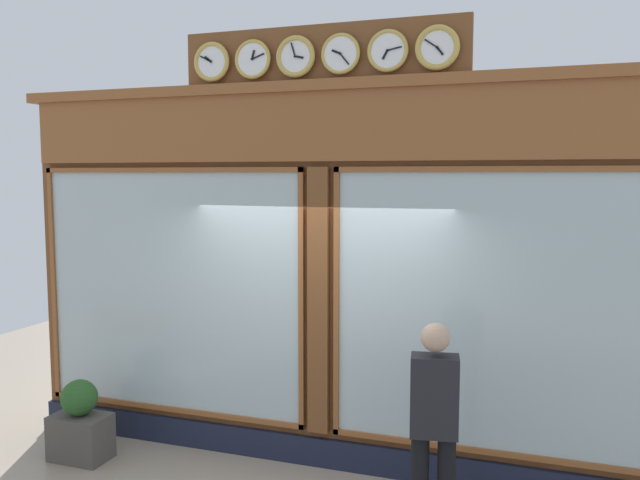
# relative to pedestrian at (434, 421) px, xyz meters

# --- Properties ---
(shop_facade) EXTENTS (6.51, 0.42, 4.15)m
(shop_facade) POSITION_rel_pedestrian_xyz_m (1.24, -1.04, 0.93)
(shop_facade) COLOR brown
(shop_facade) RESTS_ON ground_plane
(pedestrian) EXTENTS (0.39, 0.28, 1.69)m
(pedestrian) POSITION_rel_pedestrian_xyz_m (0.00, 0.00, 0.00)
(pedestrian) COLOR black
(pedestrian) RESTS_ON ground_plane
(planter_box) EXTENTS (0.56, 0.36, 0.45)m
(planter_box) POSITION_rel_pedestrian_xyz_m (3.51, -0.27, -0.71)
(planter_box) COLOR #4C4742
(planter_box) RESTS_ON ground_plane
(planter_shrub) EXTENTS (0.35, 0.35, 0.35)m
(planter_shrub) POSITION_rel_pedestrian_xyz_m (3.51, -0.27, -0.31)
(planter_shrub) COLOR #285623
(planter_shrub) RESTS_ON planter_box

